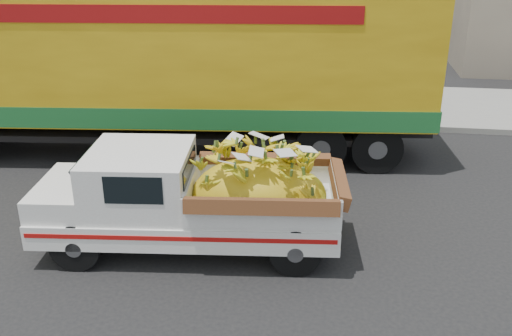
# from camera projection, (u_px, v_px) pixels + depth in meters

# --- Properties ---
(ground) EXTENTS (100.00, 100.00, 0.00)m
(ground) POSITION_uv_depth(u_px,v_px,m) (162.00, 261.00, 9.05)
(ground) COLOR black
(ground) RESTS_ON ground
(curb) EXTENTS (60.00, 0.25, 0.15)m
(curb) POSITION_uv_depth(u_px,v_px,m) (238.00, 119.00, 15.55)
(curb) COLOR gray
(curb) RESTS_ON ground
(sidewalk) EXTENTS (60.00, 4.00, 0.14)m
(sidewalk) POSITION_uv_depth(u_px,v_px,m) (249.00, 99.00, 17.47)
(sidewalk) COLOR gray
(sidewalk) RESTS_ON ground
(pickup_truck) EXTENTS (4.94, 2.21, 1.68)m
(pickup_truck) POSITION_uv_depth(u_px,v_px,m) (211.00, 198.00, 9.12)
(pickup_truck) COLOR black
(pickup_truck) RESTS_ON ground
(semi_trailer) EXTENTS (12.04, 3.67, 3.80)m
(semi_trailer) POSITION_uv_depth(u_px,v_px,m) (164.00, 63.00, 12.68)
(semi_trailer) COLOR black
(semi_trailer) RESTS_ON ground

